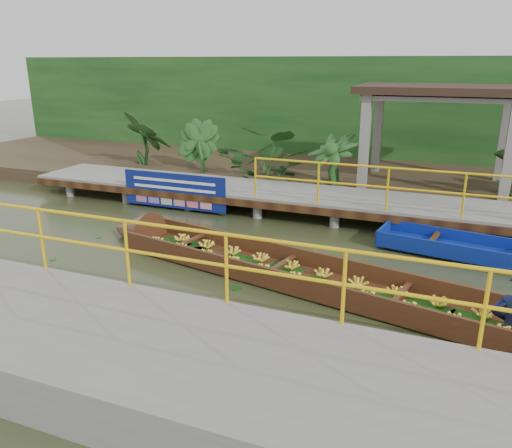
% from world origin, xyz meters
% --- Properties ---
extents(ground, '(80.00, 80.00, 0.00)m').
position_xyz_m(ground, '(0.00, 0.00, 0.00)').
color(ground, '#272E17').
rests_on(ground, ground).
extents(land_strip, '(30.00, 8.00, 0.45)m').
position_xyz_m(land_strip, '(0.00, 7.50, 0.23)').
color(land_strip, '#2F2617').
rests_on(land_strip, ground).
extents(far_dock, '(16.00, 2.06, 1.66)m').
position_xyz_m(far_dock, '(0.02, 3.43, 0.48)').
color(far_dock, slate).
rests_on(far_dock, ground).
extents(near_dock, '(18.00, 2.40, 1.73)m').
position_xyz_m(near_dock, '(1.00, -4.20, 0.30)').
color(near_dock, slate).
rests_on(near_dock, ground).
extents(pavilion, '(4.40, 3.00, 3.00)m').
position_xyz_m(pavilion, '(3.00, 6.30, 2.82)').
color(pavilion, slate).
rests_on(pavilion, ground).
extents(foliage_backdrop, '(30.00, 0.80, 4.00)m').
position_xyz_m(foliage_backdrop, '(0.00, 10.00, 2.00)').
color(foliage_backdrop, '#133C15').
rests_on(foliage_backdrop, ground).
extents(vendor_boat, '(11.11, 3.37, 2.38)m').
position_xyz_m(vendor_boat, '(2.20, -0.92, 0.26)').
color(vendor_boat, '#361D0E').
rests_on(vendor_boat, ground).
extents(moored_blue_boat, '(3.86, 1.55, 0.89)m').
position_xyz_m(moored_blue_boat, '(4.71, 1.63, 0.16)').
color(moored_blue_boat, navy).
rests_on(moored_blue_boat, ground).
extents(blue_banner, '(3.02, 0.04, 0.94)m').
position_xyz_m(blue_banner, '(-3.30, 2.48, 0.56)').
color(blue_banner, navy).
rests_on(blue_banner, ground).
extents(tropical_plants, '(14.20, 1.20, 1.50)m').
position_xyz_m(tropical_plants, '(0.04, 5.30, 1.20)').
color(tropical_plants, '#133C15').
rests_on(tropical_plants, ground).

